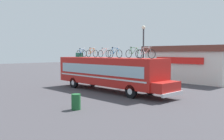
{
  "coord_description": "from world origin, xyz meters",
  "views": [
    {
      "loc": [
        15.85,
        -14.53,
        3.36
      ],
      "look_at": [
        0.57,
        0.0,
        1.86
      ],
      "focal_mm": 39.37,
      "sensor_mm": 36.0,
      "label": 1
    }
  ],
  "objects_px": {
    "rooftop_bicycle_3": "(104,53)",
    "rooftop_bicycle_4": "(115,53)",
    "bus": "(109,71)",
    "rooftop_bicycle_5": "(134,53)",
    "rooftop_bicycle_2": "(92,53)",
    "trash_bin": "(76,102)",
    "street_lamp": "(143,49)",
    "rooftop_bicycle_6": "(146,53)",
    "rooftop_bicycle_1": "(81,53)",
    "luggage_bag_1": "(79,55)"
  },
  "relations": [
    {
      "from": "trash_bin",
      "to": "rooftop_bicycle_4",
      "type": "bearing_deg",
      "value": 116.4
    },
    {
      "from": "street_lamp",
      "to": "rooftop_bicycle_6",
      "type": "bearing_deg",
      "value": -49.05
    },
    {
      "from": "rooftop_bicycle_5",
      "to": "trash_bin",
      "type": "distance_m",
      "value": 7.39
    },
    {
      "from": "rooftop_bicycle_2",
      "to": "rooftop_bicycle_3",
      "type": "distance_m",
      "value": 1.67
    },
    {
      "from": "bus",
      "to": "luggage_bag_1",
      "type": "distance_m",
      "value": 5.03
    },
    {
      "from": "bus",
      "to": "luggage_bag_1",
      "type": "height_order",
      "value": "luggage_bag_1"
    },
    {
      "from": "rooftop_bicycle_4",
      "to": "rooftop_bicycle_5",
      "type": "relative_size",
      "value": 0.98
    },
    {
      "from": "rooftop_bicycle_1",
      "to": "street_lamp",
      "type": "xyz_separation_m",
      "value": [
        4.63,
        4.06,
        0.46
      ]
    },
    {
      "from": "luggage_bag_1",
      "to": "rooftop_bicycle_1",
      "type": "height_order",
      "value": "rooftop_bicycle_1"
    },
    {
      "from": "rooftop_bicycle_1",
      "to": "trash_bin",
      "type": "height_order",
      "value": "rooftop_bicycle_1"
    },
    {
      "from": "rooftop_bicycle_2",
      "to": "trash_bin",
      "type": "bearing_deg",
      "value": -44.86
    },
    {
      "from": "bus",
      "to": "trash_bin",
      "type": "xyz_separation_m",
      "value": [
        3.89,
        -6.23,
        -1.25
      ]
    },
    {
      "from": "bus",
      "to": "rooftop_bicycle_5",
      "type": "bearing_deg",
      "value": 10.25
    },
    {
      "from": "rooftop_bicycle_4",
      "to": "street_lamp",
      "type": "relative_size",
      "value": 0.29
    },
    {
      "from": "rooftop_bicycle_6",
      "to": "trash_bin",
      "type": "distance_m",
      "value": 6.68
    },
    {
      "from": "bus",
      "to": "rooftop_bicycle_1",
      "type": "bearing_deg",
      "value": 177.27
    },
    {
      "from": "luggage_bag_1",
      "to": "rooftop_bicycle_5",
      "type": "relative_size",
      "value": 0.37
    },
    {
      "from": "rooftop_bicycle_2",
      "to": "rooftop_bicycle_3",
      "type": "relative_size",
      "value": 1.01
    },
    {
      "from": "street_lamp",
      "to": "rooftop_bicycle_2",
      "type": "bearing_deg",
      "value": -125.38
    },
    {
      "from": "bus",
      "to": "rooftop_bicycle_1",
      "type": "relative_size",
      "value": 7.52
    },
    {
      "from": "rooftop_bicycle_3",
      "to": "rooftop_bicycle_4",
      "type": "distance_m",
      "value": 1.72
    },
    {
      "from": "luggage_bag_1",
      "to": "trash_bin",
      "type": "distance_m",
      "value": 11.24
    },
    {
      "from": "rooftop_bicycle_2",
      "to": "bus",
      "type": "bearing_deg",
      "value": -3.49
    },
    {
      "from": "rooftop_bicycle_4",
      "to": "rooftop_bicycle_5",
      "type": "height_order",
      "value": "rooftop_bicycle_5"
    },
    {
      "from": "bus",
      "to": "rooftop_bicycle_3",
      "type": "relative_size",
      "value": 7.11
    },
    {
      "from": "luggage_bag_1",
      "to": "rooftop_bicycle_1",
      "type": "distance_m",
      "value": 0.61
    },
    {
      "from": "rooftop_bicycle_1",
      "to": "street_lamp",
      "type": "relative_size",
      "value": 0.27
    },
    {
      "from": "rooftop_bicycle_4",
      "to": "trash_bin",
      "type": "distance_m",
      "value": 7.44
    },
    {
      "from": "rooftop_bicycle_6",
      "to": "trash_bin",
      "type": "xyz_separation_m",
      "value": [
        -0.36,
        -6.04,
        -2.83
      ]
    },
    {
      "from": "bus",
      "to": "trash_bin",
      "type": "relative_size",
      "value": 13.32
    },
    {
      "from": "luggage_bag_1",
      "to": "trash_bin",
      "type": "bearing_deg",
      "value": -37.15
    },
    {
      "from": "trash_bin",
      "to": "rooftop_bicycle_3",
      "type": "bearing_deg",
      "value": 126.19
    },
    {
      "from": "rooftop_bicycle_2",
      "to": "rooftop_bicycle_6",
      "type": "distance_m",
      "value": 6.78
    },
    {
      "from": "luggage_bag_1",
      "to": "rooftop_bicycle_6",
      "type": "distance_m",
      "value": 9.08
    },
    {
      "from": "rooftop_bicycle_2",
      "to": "trash_bin",
      "type": "relative_size",
      "value": 1.89
    },
    {
      "from": "rooftop_bicycle_1",
      "to": "street_lamp",
      "type": "height_order",
      "value": "street_lamp"
    },
    {
      "from": "luggage_bag_1",
      "to": "rooftop_bicycle_6",
      "type": "bearing_deg",
      "value": -3.47
    },
    {
      "from": "rooftop_bicycle_6",
      "to": "rooftop_bicycle_3",
      "type": "bearing_deg",
      "value": 174.97
    },
    {
      "from": "rooftop_bicycle_1",
      "to": "trash_bin",
      "type": "distance_m",
      "value": 10.75
    },
    {
      "from": "rooftop_bicycle_4",
      "to": "rooftop_bicycle_5",
      "type": "xyz_separation_m",
      "value": [
        1.65,
        0.52,
        0.0
      ]
    },
    {
      "from": "rooftop_bicycle_4",
      "to": "trash_bin",
      "type": "bearing_deg",
      "value": -63.6
    },
    {
      "from": "rooftop_bicycle_3",
      "to": "street_lamp",
      "type": "height_order",
      "value": "street_lamp"
    },
    {
      "from": "rooftop_bicycle_1",
      "to": "rooftop_bicycle_3",
      "type": "distance_m",
      "value": 3.38
    },
    {
      "from": "rooftop_bicycle_3",
      "to": "rooftop_bicycle_4",
      "type": "relative_size",
      "value": 1.0
    },
    {
      "from": "rooftop_bicycle_4",
      "to": "rooftop_bicycle_5",
      "type": "bearing_deg",
      "value": 17.29
    },
    {
      "from": "rooftop_bicycle_3",
      "to": "street_lamp",
      "type": "xyz_separation_m",
      "value": [
        1.25,
        4.0,
        0.46
      ]
    },
    {
      "from": "street_lamp",
      "to": "bus",
      "type": "bearing_deg",
      "value": -95.23
    },
    {
      "from": "luggage_bag_1",
      "to": "rooftop_bicycle_1",
      "type": "relative_size",
      "value": 0.4
    },
    {
      "from": "rooftop_bicycle_3",
      "to": "street_lamp",
      "type": "bearing_deg",
      "value": 72.59
    },
    {
      "from": "trash_bin",
      "to": "street_lamp",
      "type": "relative_size",
      "value": 0.15
    }
  ]
}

